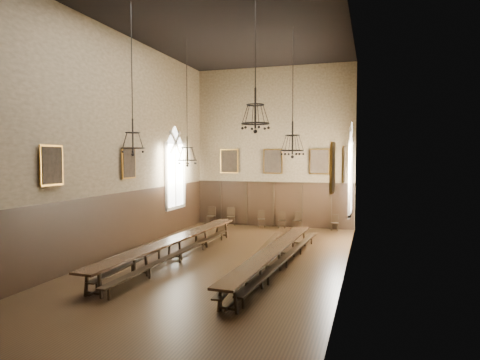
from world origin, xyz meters
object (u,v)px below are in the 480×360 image
at_px(bench_left_outer, 159,252).
at_px(bench_left_inner, 180,255).
at_px(chair_1, 231,220).
at_px(chair_3, 261,222).
at_px(chair_4, 282,223).
at_px(bench_right_outer, 287,260).
at_px(chandelier_back_right, 292,143).
at_px(chair_0, 211,219).
at_px(chair_7, 335,226).
at_px(table_left, 175,249).
at_px(chair_5, 297,224).
at_px(chandelier_front_right, 255,113).
at_px(chandelier_back_left, 187,152).
at_px(table_right, 273,259).
at_px(chandelier_front_left, 133,137).
at_px(bench_right_inner, 257,260).

xyz_separation_m(bench_left_outer, bench_left_inner, (1.03, -0.28, 0.01)).
bearing_deg(chair_1, bench_left_outer, -109.56).
xyz_separation_m(bench_left_inner, chair_1, (-0.91, 8.82, 0.03)).
relative_size(chair_3, chair_4, 1.04).
bearing_deg(bench_right_outer, chandelier_back_right, 94.48).
relative_size(chair_0, chair_7, 1.19).
bearing_deg(chair_4, chair_1, 172.69).
distance_m(table_left, chair_5, 9.01).
bearing_deg(chair_7, bench_right_outer, -93.90).
bearing_deg(chandelier_front_right, chair_7, 83.39).
bearing_deg(chair_5, chair_7, 13.47).
relative_size(chair_1, chandelier_back_left, 0.19).
bearing_deg(chair_1, bench_right_outer, -78.57).
xyz_separation_m(table_left, chair_1, (-0.50, 8.42, -0.10)).
height_order(chair_4, chandelier_back_right, chandelier_back_right).
height_order(table_left, table_right, table_left).
bearing_deg(chandelier_front_left, bench_right_outer, 27.67).
bearing_deg(bench_left_outer, table_right, -3.51).
relative_size(chandelier_back_left, chandelier_front_right, 1.26).
relative_size(table_right, chandelier_front_right, 2.30).
bearing_deg(chair_7, chair_5, -177.35).
bearing_deg(bench_left_outer, chandelier_front_right, -32.64).
xyz_separation_m(chair_5, chandelier_front_left, (-3.67, -10.77, 4.33)).
height_order(table_right, chair_5, chair_5).
bearing_deg(table_right, chair_3, 106.90).
relative_size(table_right, chair_5, 10.46).
height_order(bench_right_outer, chair_3, chair_3).
relative_size(bench_left_outer, chair_7, 10.96).
distance_m(bench_left_outer, chandelier_front_right, 7.43).
bearing_deg(chair_0, chair_5, -6.52).
bearing_deg(chair_1, bench_left_inner, -102.88).
bearing_deg(chandelier_front_right, chandelier_front_left, 170.98).
bearing_deg(chair_4, bench_left_outer, -115.51).
bearing_deg(chair_5, bench_right_inner, -76.22).
height_order(bench_left_inner, bench_right_inner, bench_left_inner).
bearing_deg(chair_0, chandelier_back_right, -54.12).
distance_m(bench_left_outer, chandelier_back_left, 4.48).
bearing_deg(bench_right_inner, chair_5, 89.91).
bearing_deg(bench_right_outer, chandelier_front_left, -152.33).
bearing_deg(chandelier_back_right, chandelier_back_left, 177.51).
bearing_deg(chandelier_front_left, chair_3, 81.33).
bearing_deg(chair_7, chandelier_front_left, -114.85).
xyz_separation_m(bench_left_inner, chandelier_front_right, (3.65, -2.71, 4.93)).
relative_size(bench_left_outer, chandelier_back_right, 1.90).
height_order(chair_5, chair_7, chair_5).
xyz_separation_m(bench_right_inner, chair_4, (-0.84, 8.57, -0.01)).
bearing_deg(chair_4, chair_3, 173.00).
height_order(table_right, chandelier_back_left, chandelier_back_left).
distance_m(bench_right_outer, chair_4, 8.47).
height_order(bench_left_inner, chair_1, chair_1).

